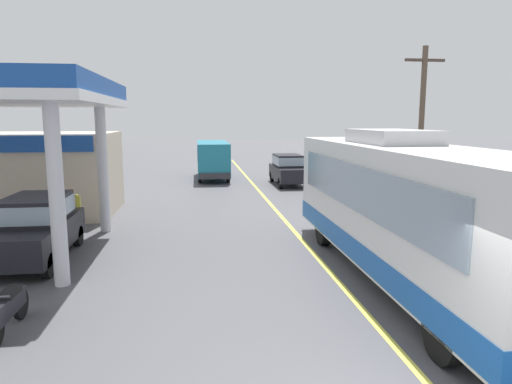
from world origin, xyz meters
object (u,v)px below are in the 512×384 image
(pedestrian_near_pump, at_px, (3,234))
(car_trailing_behind_bus, at_px, (288,168))
(motorcycle_parked_forecourt, at_px, (8,309))
(minibus_opposing_lane, at_px, (213,157))
(coach_bus_main, at_px, (405,211))
(car_at_pump, at_px, (36,225))
(pedestrian_by_shop, at_px, (73,209))

(pedestrian_near_pump, relative_size, car_trailing_behind_bus, 0.40)
(motorcycle_parked_forecourt, bearing_deg, pedestrian_near_pump, 111.86)
(minibus_opposing_lane, bearing_deg, car_trailing_behind_bus, -37.64)
(pedestrian_near_pump, bearing_deg, minibus_opposing_lane, 70.93)
(coach_bus_main, distance_m, pedestrian_near_pump, 10.47)
(minibus_opposing_lane, height_order, motorcycle_parked_forecourt, minibus_opposing_lane)
(coach_bus_main, distance_m, car_at_pump, 10.00)
(car_at_pump, relative_size, motorcycle_parked_forecourt, 2.33)
(motorcycle_parked_forecourt, distance_m, pedestrian_by_shop, 7.36)
(car_trailing_behind_bus, bearing_deg, pedestrian_near_pump, -126.19)
(motorcycle_parked_forecourt, xyz_separation_m, pedestrian_by_shop, (-0.66, 7.31, 0.49))
(coach_bus_main, xyz_separation_m, pedestrian_near_pump, (-10.21, 2.19, -0.79))
(motorcycle_parked_forecourt, bearing_deg, pedestrian_by_shop, 95.19)
(car_trailing_behind_bus, bearing_deg, motorcycle_parked_forecourt, -116.02)
(car_at_pump, relative_size, car_trailing_behind_bus, 1.00)
(pedestrian_near_pump, height_order, pedestrian_by_shop, same)
(coach_bus_main, height_order, minibus_opposing_lane, coach_bus_main)
(minibus_opposing_lane, distance_m, motorcycle_parked_forecourt, 22.47)
(coach_bus_main, height_order, pedestrian_by_shop, coach_bus_main)
(car_at_pump, height_order, car_trailing_behind_bus, same)
(minibus_opposing_lane, xyz_separation_m, pedestrian_by_shop, (-5.28, -14.65, -0.54))
(coach_bus_main, distance_m, car_trailing_behind_bus, 16.76)
(car_at_pump, xyz_separation_m, car_trailing_behind_bus, (10.02, 13.97, 0.00))
(car_at_pump, distance_m, minibus_opposing_lane, 18.27)
(pedestrian_near_pump, height_order, car_trailing_behind_bus, car_trailing_behind_bus)
(minibus_opposing_lane, bearing_deg, pedestrian_near_pump, -109.07)
(motorcycle_parked_forecourt, relative_size, car_trailing_behind_bus, 0.43)
(motorcycle_parked_forecourt, bearing_deg, car_at_pump, 101.94)
(pedestrian_by_shop, relative_size, car_trailing_behind_bus, 0.40)
(coach_bus_main, bearing_deg, pedestrian_near_pump, 167.92)
(coach_bus_main, height_order, car_trailing_behind_bus, coach_bus_main)
(motorcycle_parked_forecourt, bearing_deg, car_trailing_behind_bus, 63.98)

